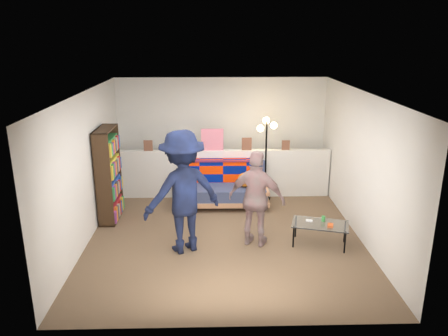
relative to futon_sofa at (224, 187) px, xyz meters
name	(u,v)px	position (x,y,z in m)	size (l,w,h in m)	color
ground	(225,233)	(-0.02, -1.33, -0.35)	(5.00, 5.00, 0.00)	brown
room_shell	(224,132)	(-0.02, -0.86, 1.32)	(4.60, 5.05, 2.45)	silver
half_wall_ledge	(222,173)	(-0.02, 0.47, 0.15)	(4.45, 0.15, 1.00)	silver
ledge_decor	(211,142)	(-0.25, 0.45, 0.82)	(2.97, 0.02, 0.45)	brown
futon_sofa	(224,187)	(0.00, 0.00, 0.00)	(1.78, 0.88, 0.76)	tan
bookshelf	(109,177)	(-2.11, -0.62, 0.44)	(0.28, 0.85, 1.70)	#321E10
coffee_table	(320,225)	(1.50, -1.79, -0.01)	(0.98, 0.71, 0.46)	black
floor_lamp	(266,142)	(0.86, 0.30, 0.85)	(0.39, 0.31, 1.69)	black
person_left	(183,192)	(-0.68, -1.88, 0.61)	(1.25, 0.72, 1.93)	black
person_right	(257,199)	(0.47, -1.75, 0.43)	(0.92, 0.38, 1.56)	tan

